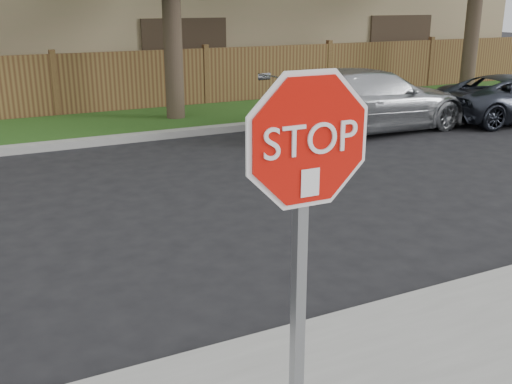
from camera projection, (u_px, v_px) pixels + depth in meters
ground at (277, 337)px, 5.27m from camera, size 90.00×90.00×0.00m
far_curb at (85, 143)px, 12.18m from camera, size 70.00×0.30×0.15m
grass_strip at (70, 128)px, 13.59m from camera, size 70.00×3.00×0.12m
fence at (55, 87)px, 14.72m from camera, size 70.00×0.12×1.60m
stop_sign at (305, 199)px, 3.17m from camera, size 1.01×0.13×2.55m
sedan_right at (369, 100)px, 13.43m from camera, size 4.89×2.10×1.41m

